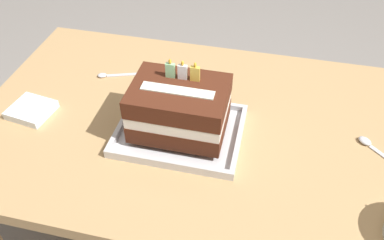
{
  "coord_description": "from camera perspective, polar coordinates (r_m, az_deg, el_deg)",
  "views": [
    {
      "loc": [
        0.14,
        -0.75,
        1.47
      ],
      "look_at": [
        -0.03,
        -0.03,
        0.78
      ],
      "focal_mm": 36.88,
      "sensor_mm": 36.0,
      "label": 1
    }
  ],
  "objects": [
    {
      "name": "dining_table",
      "position": [
        1.12,
        1.56,
        -4.51
      ],
      "size": [
        1.23,
        0.75,
        0.75
      ],
      "color": "tan",
      "rests_on": "ground_plane"
    },
    {
      "name": "serving_spoon_by_bowls",
      "position": [
        1.07,
        24.41,
        -3.35
      ],
      "size": [
        0.12,
        0.11,
        0.01
      ],
      "color": "silver",
      "rests_on": "dining_table"
    },
    {
      "name": "birthday_cake",
      "position": [
        0.96,
        -1.82,
        1.77
      ],
      "size": [
        0.23,
        0.17,
        0.18
      ],
      "color": "#4B2214",
      "rests_on": "foil_tray"
    },
    {
      "name": "foil_tray",
      "position": [
        1.01,
        -1.73,
        -1.69
      ],
      "size": [
        0.31,
        0.25,
        0.02
      ],
      "color": "silver",
      "rests_on": "dining_table"
    },
    {
      "name": "napkin_pile",
      "position": [
        1.15,
        -22.21,
        1.35
      ],
      "size": [
        0.12,
        0.11,
        0.02
      ],
      "color": "white",
      "rests_on": "dining_table"
    },
    {
      "name": "serving_spoon_near_tray",
      "position": [
        1.23,
        -11.74,
        6.38
      ],
      "size": [
        0.13,
        0.06,
        0.01
      ],
      "color": "silver",
      "rests_on": "dining_table"
    }
  ]
}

